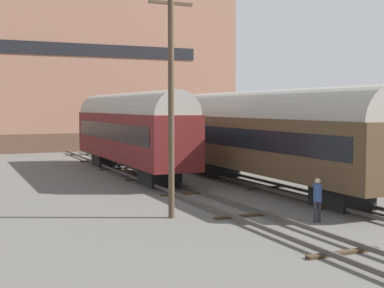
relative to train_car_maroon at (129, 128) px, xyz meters
The scene contains 9 objects.
ground_plane 13.51m from the train_car_maroon, 68.12° to the right, with size 200.00×200.00×0.00m, color #56544F.
track_left 12.56m from the train_car_maroon, 90.00° to the right, with size 2.60×60.00×0.26m.
track_middle 13.48m from the train_car_maroon, 68.12° to the right, with size 2.60×60.00×0.26m.
track_right 15.94m from the train_car_maroon, 51.23° to the right, with size 2.60×60.00×0.26m.
train_car_maroon is the anchor object (origin of this frame).
train_car_brown 10.54m from the train_car_maroon, 62.26° to the right, with size 3.13×18.17×5.31m.
person_worker 17.47m from the train_car_maroon, 83.11° to the right, with size 0.32×0.32×1.70m.
utility_pole 14.56m from the train_car_maroon, 100.85° to the right, with size 1.80×0.24×9.60m.
warehouse_building 25.83m from the train_car_maroon, 87.72° to the left, with size 34.62×12.72×18.19m.
Camera 1 is at (-15.50, -21.52, 4.43)m, focal length 50.00 mm.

